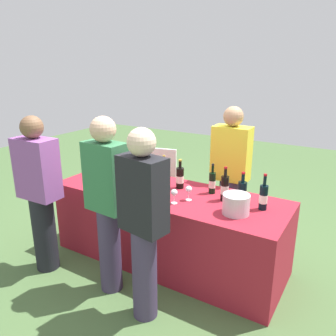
% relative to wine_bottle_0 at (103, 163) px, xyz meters
% --- Properties ---
extents(ground_plane, '(12.00, 12.00, 0.00)m').
position_rel_wine_bottle_0_xyz_m(ground_plane, '(0.96, -0.14, -0.88)').
color(ground_plane, '#476638').
extents(tasting_table, '(2.36, 0.83, 0.76)m').
position_rel_wine_bottle_0_xyz_m(tasting_table, '(0.96, -0.14, -0.50)').
color(tasting_table, maroon).
rests_on(tasting_table, ground_plane).
extents(wine_bottle_0, '(0.07, 0.07, 0.31)m').
position_rel_wine_bottle_0_xyz_m(wine_bottle_0, '(0.00, 0.00, 0.00)').
color(wine_bottle_0, black).
rests_on(wine_bottle_0, tasting_table).
extents(wine_bottle_1, '(0.07, 0.07, 0.31)m').
position_rel_wine_bottle_0_xyz_m(wine_bottle_1, '(0.45, 0.04, -0.01)').
color(wine_bottle_1, black).
rests_on(wine_bottle_1, tasting_table).
extents(wine_bottle_2, '(0.06, 0.06, 0.34)m').
position_rel_wine_bottle_0_xyz_m(wine_bottle_2, '(0.85, -0.02, 0.00)').
color(wine_bottle_2, black).
rests_on(wine_bottle_2, tasting_table).
extents(wine_bottle_3, '(0.08, 0.08, 0.30)m').
position_rel_wine_bottle_0_xyz_m(wine_bottle_3, '(1.01, 0.02, -0.01)').
color(wine_bottle_3, black).
rests_on(wine_bottle_3, tasting_table).
extents(wine_bottle_4, '(0.07, 0.07, 0.30)m').
position_rel_wine_bottle_0_xyz_m(wine_bottle_4, '(1.35, 0.07, -0.01)').
color(wine_bottle_4, black).
rests_on(wine_bottle_4, tasting_table).
extents(wine_bottle_5, '(0.07, 0.07, 0.33)m').
position_rel_wine_bottle_0_xyz_m(wine_bottle_5, '(1.52, -0.04, 0.00)').
color(wine_bottle_5, black).
rests_on(wine_bottle_5, tasting_table).
extents(wine_bottle_6, '(0.08, 0.08, 0.30)m').
position_rel_wine_bottle_0_xyz_m(wine_bottle_6, '(1.68, -0.03, -0.01)').
color(wine_bottle_6, black).
rests_on(wine_bottle_6, tasting_table).
extents(wine_bottle_7, '(0.07, 0.07, 0.33)m').
position_rel_wine_bottle_0_xyz_m(wine_bottle_7, '(1.88, -0.05, -0.00)').
color(wine_bottle_7, black).
rests_on(wine_bottle_7, tasting_table).
extents(wine_glass_0, '(0.08, 0.08, 0.15)m').
position_rel_wine_bottle_0_xyz_m(wine_glass_0, '(0.16, -0.23, -0.01)').
color(wine_glass_0, silver).
rests_on(wine_glass_0, tasting_table).
extents(wine_glass_1, '(0.07, 0.07, 0.14)m').
position_rel_wine_bottle_0_xyz_m(wine_glass_1, '(0.39, -0.31, -0.02)').
color(wine_glass_1, silver).
rests_on(wine_glass_1, tasting_table).
extents(wine_glass_2, '(0.06, 0.06, 0.14)m').
position_rel_wine_bottle_0_xyz_m(wine_glass_2, '(1.16, -0.35, -0.02)').
color(wine_glass_2, silver).
rests_on(wine_glass_2, tasting_table).
extents(wine_glass_3, '(0.06, 0.06, 0.14)m').
position_rel_wine_bottle_0_xyz_m(wine_glass_3, '(1.23, -0.21, -0.02)').
color(wine_glass_3, silver).
rests_on(wine_glass_3, tasting_table).
extents(wine_glass_4, '(0.06, 0.06, 0.14)m').
position_rel_wine_bottle_0_xyz_m(wine_glass_4, '(1.63, -0.25, -0.02)').
color(wine_glass_4, silver).
rests_on(wine_glass_4, tasting_table).
extents(wine_glass_5, '(0.07, 0.07, 0.14)m').
position_rel_wine_bottle_0_xyz_m(wine_glass_5, '(1.76, -0.29, -0.02)').
color(wine_glass_5, silver).
rests_on(wine_glass_5, tasting_table).
extents(ice_bucket, '(0.23, 0.23, 0.17)m').
position_rel_wine_bottle_0_xyz_m(ice_bucket, '(1.71, -0.26, -0.03)').
color(ice_bucket, silver).
rests_on(ice_bucket, tasting_table).
extents(server_pouring, '(0.40, 0.23, 1.57)m').
position_rel_wine_bottle_0_xyz_m(server_pouring, '(1.36, 0.51, -0.03)').
color(server_pouring, '#3F3351').
rests_on(server_pouring, ground_plane).
extents(guest_0, '(0.41, 0.24, 1.54)m').
position_rel_wine_bottle_0_xyz_m(guest_0, '(-0.00, -0.90, -0.05)').
color(guest_0, black).
rests_on(guest_0, ground_plane).
extents(guest_1, '(0.37, 0.22, 1.59)m').
position_rel_wine_bottle_0_xyz_m(guest_1, '(0.77, -0.81, -0.01)').
color(guest_1, '#3F3351').
rests_on(guest_1, ground_plane).
extents(guest_2, '(0.39, 0.25, 1.57)m').
position_rel_wine_bottle_0_xyz_m(guest_2, '(1.23, -0.93, -0.02)').
color(guest_2, '#3F3351').
rests_on(guest_2, ground_plane).
extents(menu_board, '(0.45, 0.13, 0.93)m').
position_rel_wine_bottle_0_xyz_m(menu_board, '(0.29, 0.75, -0.41)').
color(menu_board, white).
rests_on(menu_board, ground_plane).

